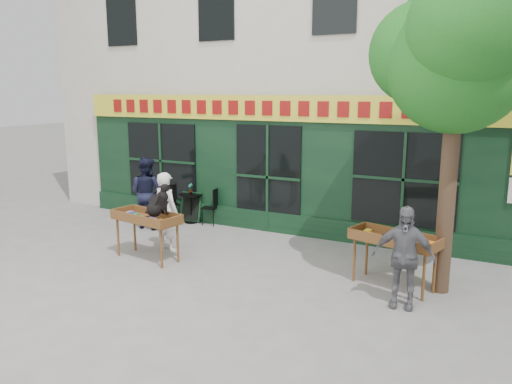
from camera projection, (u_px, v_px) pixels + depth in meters
The scene contains 14 objects.
ground at pixel (218, 258), 10.28m from camera, with size 80.00×80.00×0.00m, color slate.
building at pixel (324, 36), 14.50m from camera, with size 14.00×7.26×10.00m.
street_tree at pixel (462, 44), 7.83m from camera, with size 3.05×2.90×5.60m.
book_cart_center at pixel (146, 220), 10.09m from camera, with size 1.58×0.85×0.99m.
dog at pixel (158, 200), 9.80m from camera, with size 0.34×0.60×0.60m, color black, non-canonical shape.
woman at pixel (166, 212), 10.65m from camera, with size 0.62×0.41×1.71m, color silver.
book_cart_right at pixel (394, 242), 8.62m from camera, with size 1.61×0.98×0.99m.
man_right at pixel (403, 257), 7.83m from camera, with size 0.97×0.40×1.65m, color #59595E.
bistro_table at pixel (191, 202), 13.01m from camera, with size 0.60×0.60×0.76m.
bistro_chair_left at pixel (170, 200), 13.24m from camera, with size 0.50×0.50×0.95m.
bistro_chair_right at pixel (213, 204), 12.78m from camera, with size 0.43×0.42×0.95m.
potted_plant at pixel (191, 189), 12.94m from camera, with size 0.15×0.10×0.29m, color gray.
man_left at pixel (147, 193), 12.47m from camera, with size 0.87×0.68×1.79m, color black.
chalkboard at pixel (191, 207), 13.10m from camera, with size 0.58×0.26×0.79m.
Camera 1 is at (5.21, -8.35, 3.36)m, focal length 35.00 mm.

